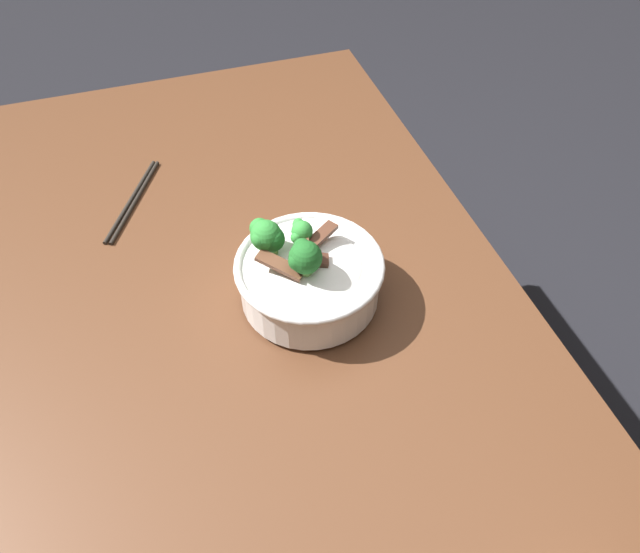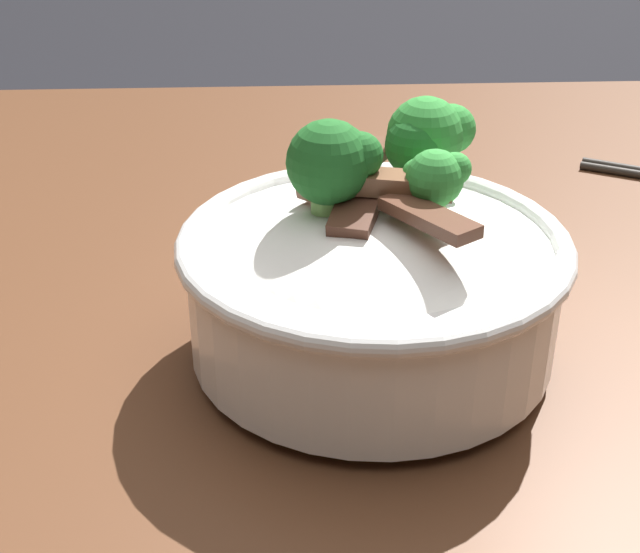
# 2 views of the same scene
# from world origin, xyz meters

# --- Properties ---
(ground) EXTENTS (10.00, 10.00, 0.00)m
(ground) POSITION_xyz_m (0.00, 0.00, 0.00)
(ground) COLOR black
(dining_table) EXTENTS (1.41, 0.87, 0.74)m
(dining_table) POSITION_xyz_m (0.00, 0.00, 0.66)
(dining_table) COLOR #56331E
(dining_table) RESTS_ON ground
(rice_bowl) EXTENTS (0.22, 0.22, 0.14)m
(rice_bowl) POSITION_xyz_m (-0.01, -0.10, 0.80)
(rice_bowl) COLOR white
(rice_bowl) RESTS_ON dining_table
(chopsticks_pair) EXTENTS (0.21, 0.12, 0.01)m
(chopsticks_pair) POSITION_xyz_m (0.30, 0.13, 0.75)
(chopsticks_pair) COLOR #28231E
(chopsticks_pair) RESTS_ON dining_table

